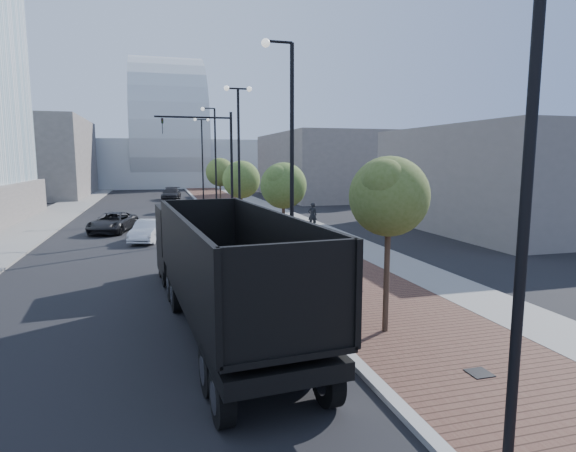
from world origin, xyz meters
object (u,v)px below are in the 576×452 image
object	(u,v)px
dark_car_mid	(113,222)
pedestrian	(312,215)
white_sedan	(148,231)
dump_truck	(206,261)

from	to	relation	value
dark_car_mid	pedestrian	distance (m)	13.65
white_sedan	dark_car_mid	bearing A→B (deg)	134.35
dump_truck	dark_car_mid	world-z (taller)	dump_truck
dump_truck	white_sedan	size ratio (longest dim) A/B	3.49
dump_truck	white_sedan	distance (m)	13.50
dark_car_mid	dump_truck	bearing A→B (deg)	-59.77
dump_truck	pedestrian	world-z (taller)	dump_truck
white_sedan	dark_car_mid	size ratio (longest dim) A/B	0.82
white_sedan	pedestrian	world-z (taller)	pedestrian
dump_truck	pedestrian	distance (m)	18.53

